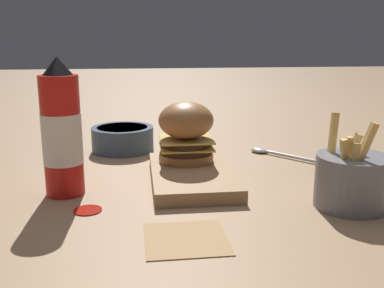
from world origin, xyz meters
The scene contains 9 objects.
ground_plane centered at (0.00, 0.00, 0.00)m, with size 6.00×6.00×0.00m, color #9E7A56.
serving_board centered at (-0.04, -0.02, 0.01)m, with size 0.27×0.15×0.03m.
burger centered at (0.03, -0.01, 0.09)m, with size 0.11×0.11×0.12m.
ketchup_bottle centered at (-0.08, 0.21, 0.11)m, with size 0.07×0.07×0.24m.
fries_basket centered at (-0.20, -0.26, 0.05)m, with size 0.12×0.12×0.15m.
side_bowl centered at (0.22, 0.12, 0.03)m, with size 0.15×0.15×0.06m.
spoon centered at (0.14, -0.22, 0.01)m, with size 0.15×0.13×0.01m.
ketchup_puddle centered at (-0.16, 0.17, 0.00)m, with size 0.05×0.05×0.00m.
parchment_square centered at (-0.29, 0.02, 0.00)m, with size 0.12×0.12×0.00m.
Camera 1 is at (-0.86, 0.08, 0.28)m, focal length 42.00 mm.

